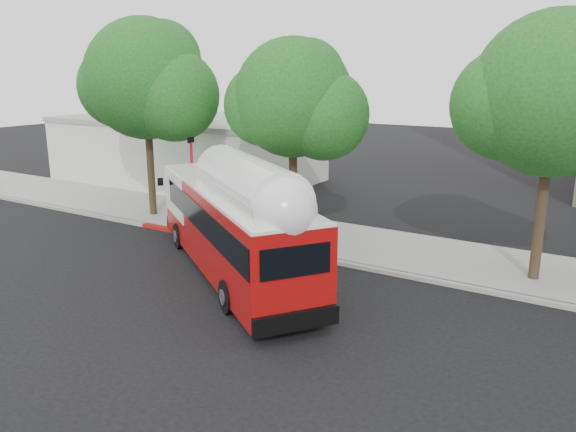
# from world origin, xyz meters

# --- Properties ---
(ground) EXTENTS (120.00, 120.00, 0.00)m
(ground) POSITION_xyz_m (0.00, 0.00, 0.00)
(ground) COLOR black
(ground) RESTS_ON ground
(sidewalk) EXTENTS (60.00, 5.00, 0.15)m
(sidewalk) POSITION_xyz_m (0.00, 6.50, 0.07)
(sidewalk) COLOR gray
(sidewalk) RESTS_ON ground
(curb_strip) EXTENTS (60.00, 0.30, 0.15)m
(curb_strip) POSITION_xyz_m (0.00, 3.90, 0.07)
(curb_strip) COLOR gray
(curb_strip) RESTS_ON ground
(red_curb_segment) EXTENTS (10.00, 0.32, 0.16)m
(red_curb_segment) POSITION_xyz_m (-3.00, 3.90, 0.08)
(red_curb_segment) COLOR maroon
(red_curb_segment) RESTS_ON ground
(street_tree_left) EXTENTS (6.67, 5.80, 9.74)m
(street_tree_left) POSITION_xyz_m (-8.53, 5.56, 6.60)
(street_tree_left) COLOR #2D2116
(street_tree_left) RESTS_ON ground
(street_tree_mid) EXTENTS (5.75, 5.00, 8.62)m
(street_tree_mid) POSITION_xyz_m (-0.59, 6.06, 5.91)
(street_tree_mid) COLOR #2D2116
(street_tree_mid) RESTS_ON ground
(street_tree_right) EXTENTS (6.21, 5.40, 9.18)m
(street_tree_right) POSITION_xyz_m (9.44, 5.86, 6.26)
(street_tree_right) COLOR #2D2116
(street_tree_right) RESTS_ON ground
(low_commercial_bldg) EXTENTS (16.20, 10.20, 4.25)m
(low_commercial_bldg) POSITION_xyz_m (-14.00, 14.00, 2.15)
(low_commercial_bldg) COLOR silver
(low_commercial_bldg) RESTS_ON ground
(transit_bus) EXTENTS (11.36, 9.03, 3.69)m
(transit_bus) POSITION_xyz_m (-0.47, 0.93, 1.72)
(transit_bus) COLOR #9F0B0B
(transit_bus) RESTS_ON ground
(signal_pole) EXTENTS (0.12, 0.41, 4.34)m
(signal_pole) POSITION_xyz_m (-5.51, 4.61, 2.23)
(signal_pole) COLOR #B01218
(signal_pole) RESTS_ON ground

